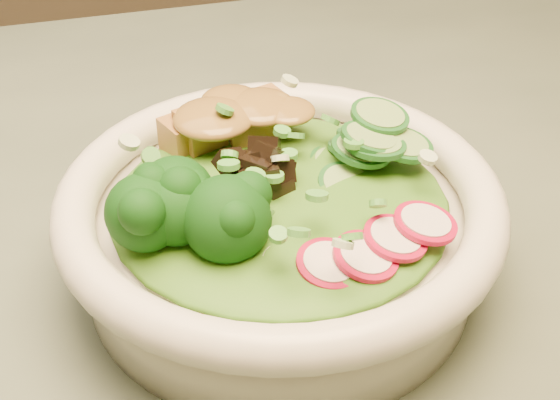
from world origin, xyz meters
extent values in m
cylinder|color=black|center=(0.55, 0.35, 0.36)|extent=(0.06, 0.06, 0.72)
cube|color=#535F4F|center=(0.00, 0.00, 0.73)|extent=(1.20, 0.80, 0.03)
cylinder|color=silver|center=(0.16, -0.05, 0.78)|extent=(0.24, 0.24, 0.05)
torus|color=silver|center=(0.16, -0.05, 0.81)|extent=(0.27, 0.27, 0.03)
ellipsoid|color=#225D13|center=(0.16, -0.05, 0.81)|extent=(0.20, 0.20, 0.02)
ellipsoid|color=brown|center=(0.15, 0.01, 0.83)|extent=(0.07, 0.06, 0.02)
camera|label=1|loc=(0.06, -0.41, 1.08)|focal=50.00mm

